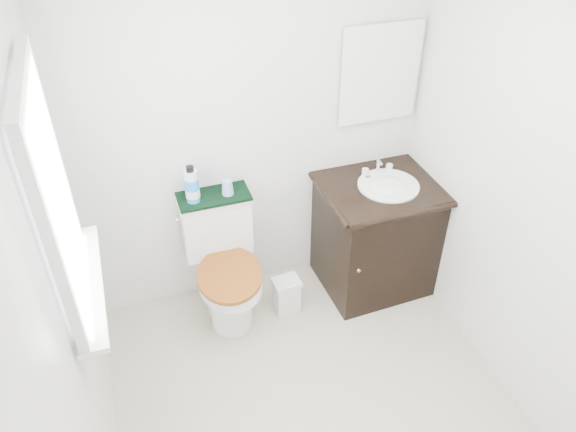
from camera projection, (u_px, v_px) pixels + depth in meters
floor at (320, 412)px, 3.18m from camera, size 2.40×2.40×0.00m
wall_back at (254, 128)px, 3.38m from camera, size 2.40×0.00×2.40m
wall_left at (67, 308)px, 2.18m from camera, size 0.00×2.40×2.40m
wall_right at (537, 203)px, 2.75m from camera, size 0.00×2.40×2.40m
window at (52, 198)px, 2.17m from camera, size 0.02×0.70×0.90m
mirror at (380, 74)px, 3.42m from camera, size 0.50×0.02×0.60m
toilet at (224, 268)px, 3.62m from camera, size 0.46×0.66×0.83m
vanity at (377, 232)px, 3.80m from camera, size 0.77×0.66×0.92m
trash_bin at (286, 295)px, 3.75m from camera, size 0.18×0.15×0.26m
towel at (214, 196)px, 3.43m from camera, size 0.44×0.22×0.02m
mouthwash_bottle at (192, 185)px, 3.31m from camera, size 0.08×0.08×0.24m
cup at (227, 187)px, 3.41m from camera, size 0.07×0.07×0.09m
soap_bar at (368, 177)px, 3.63m from camera, size 0.06×0.04×0.02m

